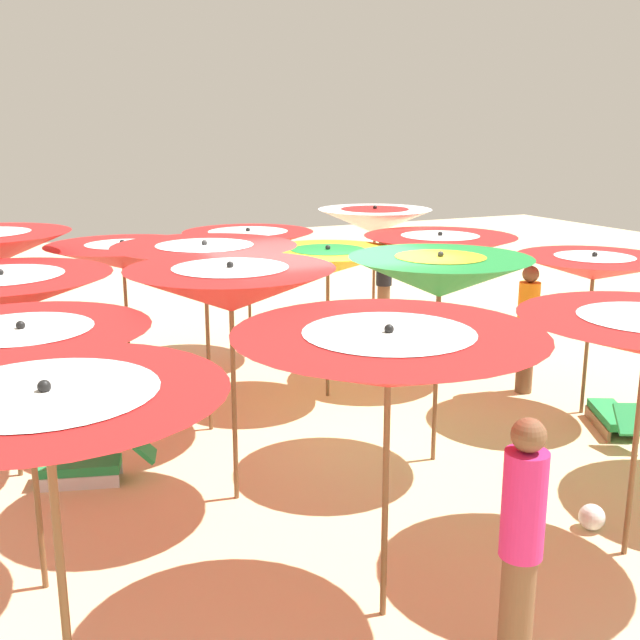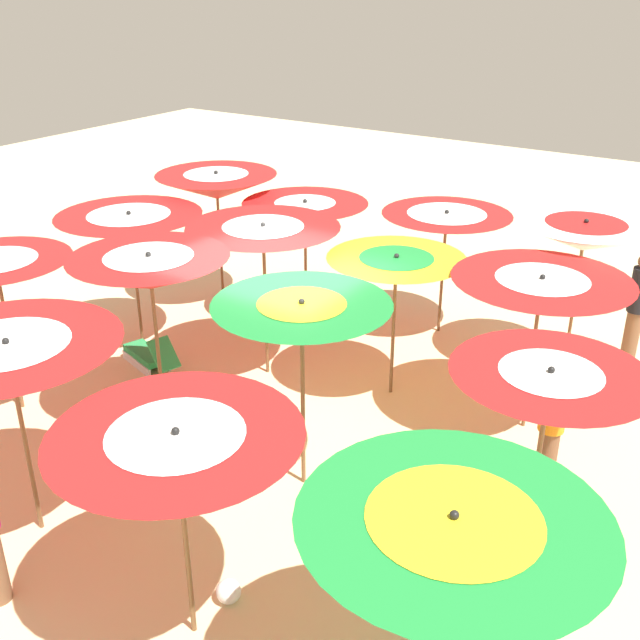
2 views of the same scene
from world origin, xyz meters
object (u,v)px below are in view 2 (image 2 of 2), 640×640
object	(u,v)px
beach_umbrella_3	(217,186)
beach_umbrella_8	(549,386)
beach_umbrella_13	(177,450)
beach_umbrella_6	(263,237)
beach_umbrella_5	(396,269)
beach_umbrella_12	(452,539)
beach_umbrella_10	(150,272)
lounger_1	(493,562)
beach_ball	(229,591)
beach_umbrella_4	(541,292)
lounger_0	(149,355)
beachgoer_0	(552,421)
beach_umbrella_0	(584,236)
beach_umbrella_2	(305,212)
beachgoer_1	(637,305)
beach_umbrella_7	(130,227)
beach_umbrella_14	(9,361)
lounger_2	(259,297)
beach_umbrella_9	(302,322)
beach_umbrella_1	(446,223)

from	to	relation	value
beach_umbrella_3	beach_umbrella_8	xyz separation A→B (m)	(3.30, 7.03, -0.25)
beach_umbrella_13	beach_umbrella_6	bearing A→B (deg)	-150.96
beach_umbrella_5	beach_umbrella_12	world-z (taller)	beach_umbrella_12
beach_umbrella_10	lounger_1	xyz separation A→B (m)	(0.33, 4.88, -2.01)
beach_ball	beach_umbrella_4	bearing A→B (deg)	164.08
lounger_0	beachgoer_0	distance (m)	6.20
beach_umbrella_6	beach_umbrella_13	world-z (taller)	beach_umbrella_6
beach_umbrella_5	beach_umbrella_0	bearing A→B (deg)	137.89
beach_umbrella_8	beach_umbrella_13	bearing A→B (deg)	-37.71
beach_umbrella_2	beachgoer_1	distance (m)	5.50
beach_umbrella_6	beach_ball	size ratio (longest dim) A/B	9.69
beach_umbrella_0	beach_umbrella_2	distance (m)	4.47
beach_umbrella_7	beach_umbrella_14	bearing A→B (deg)	31.23
beach_umbrella_10	beachgoer_0	world-z (taller)	beach_umbrella_10
lounger_2	beachgoer_1	distance (m)	6.44
beach_umbrella_14	lounger_0	bearing A→B (deg)	-153.54
beach_umbrella_12	beach_umbrella_10	bearing A→B (deg)	-113.68
beach_umbrella_12	beach_umbrella_9	bearing A→B (deg)	-128.23
beach_umbrella_9	beach_umbrella_12	size ratio (longest dim) A/B	1.06
beach_umbrella_4	beach_umbrella_6	size ratio (longest dim) A/B	0.94
beach_umbrella_0	beach_umbrella_6	xyz separation A→B (m)	(2.63, -3.81, 0.02)
beach_umbrella_7	beach_umbrella_10	size ratio (longest dim) A/B	0.93
beach_ball	beach_umbrella_6	bearing A→B (deg)	-147.74
beachgoer_1	beach_umbrella_14	bearing A→B (deg)	-39.01
beach_umbrella_6	lounger_0	world-z (taller)	beach_umbrella_6
beach_umbrella_4	beach_umbrella_10	xyz separation A→B (m)	(2.61, -4.17, 0.23)
beach_umbrella_5	beach_umbrella_7	world-z (taller)	beach_umbrella_7
beach_umbrella_13	beach_ball	distance (m)	1.96
beach_umbrella_5	beach_umbrella_2	bearing A→B (deg)	-119.87
beach_umbrella_0	beach_ball	bearing A→B (deg)	-11.17
beachgoer_1	beach_umbrella_6	bearing A→B (deg)	-61.13
beach_umbrella_2	beachgoer_0	xyz separation A→B (m)	(2.50, 5.11, -0.99)
beach_umbrella_0	beachgoer_0	world-z (taller)	beach_umbrella_0
beach_umbrella_12	lounger_2	size ratio (longest dim) A/B	1.97
beach_umbrella_6	beachgoer_0	distance (m)	4.71
beach_umbrella_4	beach_umbrella_13	distance (m)	5.31
beach_umbrella_8	beach_ball	distance (m)	3.73
beach_umbrella_7	beach_umbrella_10	xyz separation A→B (m)	(1.53, 1.97, 0.16)
beach_umbrella_0	beach_umbrella_1	size ratio (longest dim) A/B	1.13
lounger_2	beachgoer_0	distance (m)	6.68
beachgoer_0	beach_ball	distance (m)	4.05
beach_umbrella_3	beachgoer_0	xyz separation A→B (m)	(2.31, 6.87, -1.23)
beach_umbrella_2	beach_umbrella_6	bearing A→B (deg)	17.16
beach_ball	lounger_1	bearing A→B (deg)	130.24
beach_umbrella_8	lounger_0	distance (m)	6.58
beach_umbrella_1	lounger_0	xyz separation A→B (m)	(3.70, -3.21, -1.72)
beach_umbrella_0	beachgoer_1	size ratio (longest dim) A/B	1.39
beach_umbrella_3	beachgoer_1	xyz separation A→B (m)	(-1.81, 6.90, -1.29)
beach_umbrella_8	beach_umbrella_2	bearing A→B (deg)	-123.52
beach_umbrella_14	beach_umbrella_12	bearing A→B (deg)	91.16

